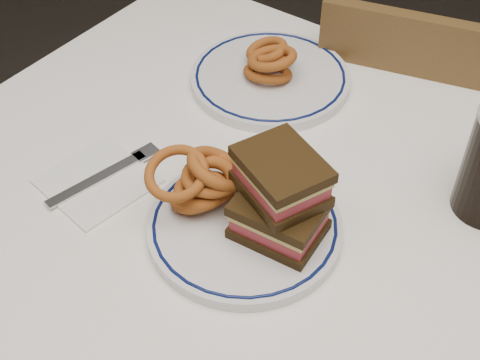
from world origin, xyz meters
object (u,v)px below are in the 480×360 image
Objects in this scene: main_plate at (245,226)px; far_plate at (270,78)px; reuben_sandwich at (280,197)px; chair_far at (410,152)px.

main_plate and far_plate have the same top height.
reuben_sandwich is at bearing 25.05° from main_plate.
far_plate is at bearing 118.25° from main_plate.
far_plate is at bearing 125.85° from reuben_sandwich.
chair_far is 3.10× the size of far_plate.
chair_far is at bearing 88.03° from main_plate.
main_plate is at bearing -61.75° from far_plate.
main_plate is 0.35m from far_plate.
chair_far reaches higher than main_plate.
main_plate is 1.91× the size of reuben_sandwich.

